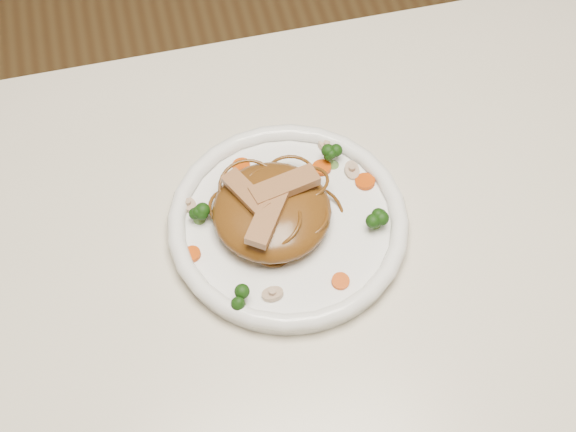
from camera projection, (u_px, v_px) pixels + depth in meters
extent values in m
cube|color=beige|center=(338.00, 309.00, 0.92)|extent=(1.20, 0.80, 0.04)
cylinder|color=brown|center=(574.00, 170.00, 1.49)|extent=(0.06, 0.06, 0.71)
cylinder|color=white|center=(288.00, 227.00, 0.95)|extent=(0.31, 0.31, 0.02)
ellipsoid|color=brown|center=(272.00, 211.00, 0.92)|extent=(0.15, 0.15, 0.04)
cube|color=#A77C4F|center=(285.00, 186.00, 0.91)|extent=(0.08, 0.04, 0.01)
cube|color=#A77C4F|center=(246.00, 192.00, 0.91)|extent=(0.05, 0.07, 0.01)
cube|color=#A77C4F|center=(267.00, 216.00, 0.89)|extent=(0.06, 0.08, 0.01)
cylinder|color=#B73206|center=(322.00, 168.00, 0.98)|extent=(0.02, 0.02, 0.00)
cylinder|color=#B73206|center=(192.00, 254.00, 0.92)|extent=(0.02, 0.02, 0.00)
cylinder|color=#B73206|center=(365.00, 181.00, 0.97)|extent=(0.03, 0.03, 0.00)
cylinder|color=#B73206|center=(241.00, 165.00, 0.98)|extent=(0.02, 0.02, 0.00)
cylinder|color=#B73206|center=(340.00, 281.00, 0.90)|extent=(0.03, 0.03, 0.00)
cylinder|color=beige|center=(273.00, 294.00, 0.89)|extent=(0.02, 0.02, 0.01)
cylinder|color=beige|center=(352.00, 171.00, 0.98)|extent=(0.03, 0.03, 0.01)
cylinder|color=beige|center=(188.00, 205.00, 0.95)|extent=(0.03, 0.03, 0.01)
cylinder|color=beige|center=(327.00, 146.00, 1.00)|extent=(0.03, 0.03, 0.01)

